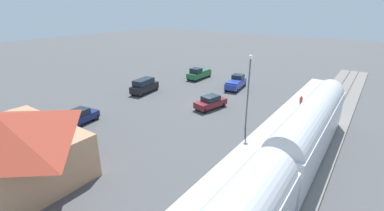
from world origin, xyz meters
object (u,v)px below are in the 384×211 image
(pedestrian_on_platform, at_px, (301,101))
(sedan_navy, at_px, (79,117))
(pickup_blue, at_px, (236,82))
(light_pole_near_platform, at_px, (249,84))
(station_building, at_px, (2,147))
(suv_black, at_px, (144,86))
(pickup_green, at_px, (199,73))
(sedan_maroon, at_px, (211,102))

(pedestrian_on_platform, xyz_separation_m, sedan_navy, (19.44, 18.85, -0.40))
(pickup_blue, xyz_separation_m, light_pole_near_platform, (-7.83, 13.40, 4.06))
(station_building, distance_m, pedestrian_on_platform, 31.63)
(suv_black, bearing_deg, pedestrian_on_platform, -164.40)
(pickup_green, distance_m, sedan_maroon, 15.42)
(sedan_maroon, relative_size, light_pole_near_platform, 0.59)
(pickup_blue, bearing_deg, suv_black, 44.20)
(sedan_navy, xyz_separation_m, sedan_maroon, (-9.61, -12.90, 0.00))
(pickup_green, bearing_deg, suv_black, 79.99)
(pickup_green, height_order, suv_black, suv_black)
(pickup_green, distance_m, light_pole_near_platform, 22.60)
(sedan_navy, xyz_separation_m, light_pole_near_platform, (-16.07, -9.65, 4.21))
(sedan_navy, height_order, suv_black, suv_black)
(suv_black, relative_size, light_pole_near_platform, 0.63)
(pedestrian_on_platform, relative_size, pickup_blue, 0.30)
(pedestrian_on_platform, bearing_deg, light_pole_near_platform, 69.88)
(pedestrian_on_platform, height_order, pickup_green, pickup_green)
(station_building, relative_size, sedan_navy, 2.50)
(pedestrian_on_platform, height_order, suv_black, suv_black)
(pedestrian_on_platform, height_order, sedan_maroon, pedestrian_on_platform)
(station_building, xyz_separation_m, sedan_maroon, (-4.74, -22.09, -1.92))
(pickup_green, xyz_separation_m, light_pole_near_platform, (-16.29, 15.13, 4.06))
(pedestrian_on_platform, bearing_deg, sedan_navy, 44.12)
(pedestrian_on_platform, xyz_separation_m, light_pole_near_platform, (3.37, 9.20, 3.81))
(sedan_maroon, bearing_deg, light_pole_near_platform, 153.28)
(pickup_green, xyz_separation_m, sedan_navy, (-0.22, 24.78, -0.15))
(pickup_blue, xyz_separation_m, pickup_green, (8.45, -1.73, 0.00))
(sedan_navy, relative_size, suv_black, 0.92)
(station_building, xyz_separation_m, pickup_blue, (-3.37, -32.24, -1.77))
(pickup_blue, height_order, light_pole_near_platform, light_pole_near_platform)
(pickup_blue, distance_m, pickup_green, 8.63)
(station_building, height_order, suv_black, station_building)
(pedestrian_on_platform, relative_size, sedan_maroon, 0.36)
(sedan_navy, bearing_deg, pickup_green, -89.49)
(pickup_blue, bearing_deg, sedan_navy, 70.34)
(suv_black, bearing_deg, sedan_maroon, -179.37)
(station_building, distance_m, suv_black, 23.17)
(sedan_maroon, bearing_deg, sedan_navy, 53.32)
(pedestrian_on_platform, xyz_separation_m, pickup_blue, (11.20, -4.20, -0.25))
(sedan_maroon, xyz_separation_m, suv_black, (11.95, 0.13, 0.27))
(light_pole_near_platform, bearing_deg, station_building, 59.26)
(station_building, height_order, sedan_navy, station_building)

